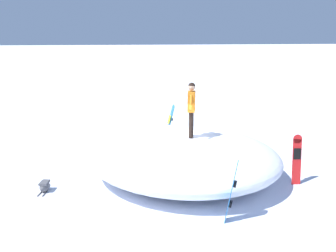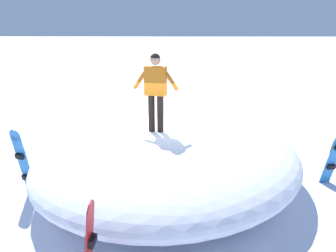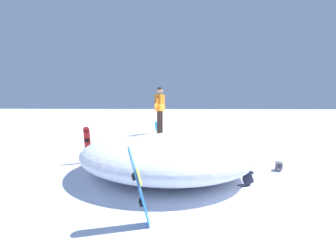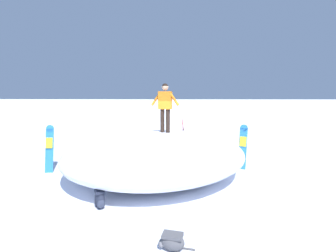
% 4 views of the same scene
% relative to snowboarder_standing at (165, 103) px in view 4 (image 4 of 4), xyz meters
% --- Properties ---
extents(ground, '(240.00, 240.00, 0.00)m').
position_rel_snowboarder_standing_xyz_m(ground, '(0.40, -0.23, -2.42)').
color(ground, white).
extents(snow_mound, '(8.56, 8.52, 1.41)m').
position_rel_snowboarder_standing_xyz_m(snow_mound, '(0.21, -0.29, -1.72)').
color(snow_mound, white).
rests_on(snow_mound, ground).
extents(snowboarder_standing, '(0.32, 1.01, 1.69)m').
position_rel_snowboarder_standing_xyz_m(snowboarder_standing, '(0.00, 0.00, 0.00)').
color(snowboarder_standing, black).
rests_on(snowboarder_standing, snow_mound).
extents(snowboard_primary_upright, '(0.47, 0.34, 1.64)m').
position_rel_snowboarder_standing_xyz_m(snowboard_primary_upright, '(0.14, -4.11, -1.57)').
color(snowboard_primary_upright, '#2672BF').
rests_on(snowboard_primary_upright, ground).
extents(snowboard_secondary_upright, '(0.29, 0.21, 1.56)m').
position_rel_snowboarder_standing_xyz_m(snowboard_secondary_upright, '(-3.17, 0.70, -1.62)').
color(snowboard_secondary_upright, red).
rests_on(snowboard_secondary_upright, ground).
extents(snowboard_tertiary_upright, '(0.36, 0.36, 1.63)m').
position_rel_snowboarder_standing_xyz_m(snowboard_tertiary_upright, '(-0.50, 2.84, -1.58)').
color(snowboard_tertiary_upright, '#2672BF').
rests_on(snowboard_tertiary_upright, ground).
extents(backpack_near, '(0.52, 0.41, 0.44)m').
position_rel_snowboarder_standing_xyz_m(backpack_near, '(2.90, -1.41, -2.19)').
color(backpack_near, '#1E2333').
rests_on(backpack_near, ground).
extents(backpack_far, '(0.34, 0.67, 0.31)m').
position_rel_snowboarder_standing_xyz_m(backpack_far, '(4.43, 0.37, -2.26)').
color(backpack_far, '#4C4C51').
rests_on(backpack_far, ground).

